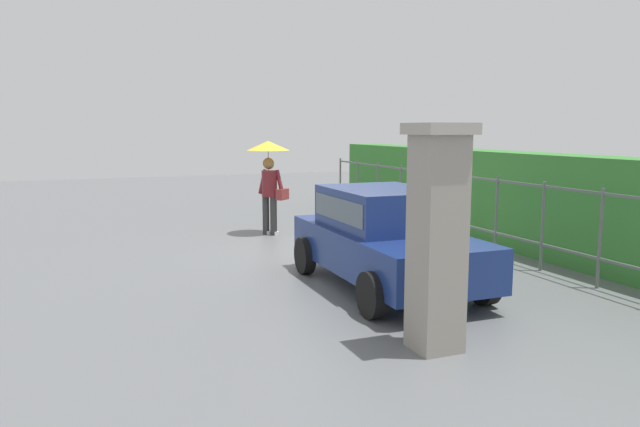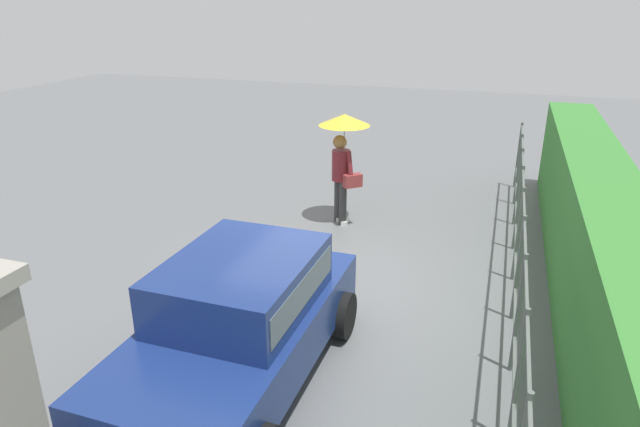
# 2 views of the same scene
# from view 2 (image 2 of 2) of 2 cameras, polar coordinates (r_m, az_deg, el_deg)

# --- Properties ---
(ground_plane) EXTENTS (40.00, 40.00, 0.00)m
(ground_plane) POSITION_cam_2_polar(r_m,az_deg,el_deg) (8.56, 1.08, -7.35)
(ground_plane) COLOR slate
(car) EXTENTS (3.76, 1.91, 1.48)m
(car) POSITION_cam_2_polar(r_m,az_deg,el_deg) (6.31, -8.15, -10.36)
(car) COLOR navy
(car) RESTS_ON ground
(pedestrian) EXTENTS (0.95, 0.95, 2.09)m
(pedestrian) POSITION_cam_2_polar(r_m,az_deg,el_deg) (10.45, 2.38, 7.05)
(pedestrian) COLOR #333333
(pedestrian) RESTS_ON ground
(fence_section) EXTENTS (11.96, 0.05, 1.50)m
(fence_section) POSITION_cam_2_polar(r_m,az_deg,el_deg) (7.80, 19.57, -4.83)
(fence_section) COLOR #59605B
(fence_section) RESTS_ON ground
(hedge_row) EXTENTS (12.91, 0.90, 1.90)m
(hedge_row) POSITION_cam_2_polar(r_m,az_deg,el_deg) (7.86, 26.75, -4.75)
(hedge_row) COLOR #387F33
(hedge_row) RESTS_ON ground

